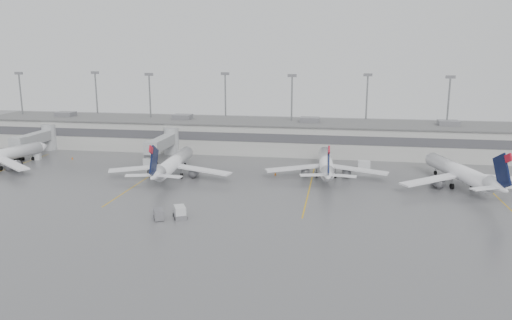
% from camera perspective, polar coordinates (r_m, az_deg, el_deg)
% --- Properties ---
extents(ground, '(260.00, 260.00, 0.00)m').
position_cam_1_polar(ground, '(81.55, -7.38, -6.88)').
color(ground, '#545457').
rests_on(ground, ground).
extents(terminal, '(152.00, 17.00, 9.45)m').
position_cam_1_polar(terminal, '(135.35, -0.26, 2.83)').
color(terminal, '#A9A9A4').
rests_on(terminal, ground).
extents(light_masts, '(142.40, 8.00, 20.60)m').
position_cam_1_polar(light_masts, '(139.91, 0.15, 6.39)').
color(light_masts, gray).
rests_on(light_masts, ground).
extents(jet_bridge_left, '(4.00, 17.20, 7.00)m').
position_cam_1_polar(jet_bridge_left, '(144.60, -23.40, 2.30)').
color(jet_bridge_left, gray).
rests_on(jet_bridge_left, ground).
extents(jet_bridge_right, '(4.00, 17.20, 7.00)m').
position_cam_1_polar(jet_bridge_right, '(128.96, -10.23, 2.01)').
color(jet_bridge_right, gray).
rests_on(jet_bridge_right, ground).
extents(stand_markings, '(105.25, 40.00, 0.01)m').
position_cam_1_polar(stand_markings, '(103.69, -3.51, -2.56)').
color(stand_markings, '#D49E0C').
rests_on(stand_markings, ground).
extents(jet_mid_left, '(26.65, 29.92, 9.68)m').
position_cam_1_polar(jet_mid_left, '(108.31, -9.53, -0.43)').
color(jet_mid_left, white).
rests_on(jet_mid_left, ground).
extents(jet_mid_right, '(26.11, 29.33, 9.48)m').
position_cam_1_polar(jet_mid_right, '(108.21, 8.02, -0.42)').
color(jet_mid_right, white).
rests_on(jet_mid_right, ground).
extents(jet_far_right, '(26.58, 30.24, 10.06)m').
position_cam_1_polar(jet_far_right, '(106.71, 22.47, -1.35)').
color(jet_far_right, white).
rests_on(jet_far_right, ground).
extents(baggage_tug, '(3.08, 3.63, 2.00)m').
position_cam_1_polar(baggage_tug, '(82.75, -8.69, -6.06)').
color(baggage_tug, silver).
rests_on(baggage_tug, ground).
extents(baggage_cart, '(2.45, 2.94, 1.64)m').
position_cam_1_polar(baggage_cart, '(82.70, -11.07, -6.11)').
color(baggage_cart, slate).
rests_on(baggage_cart, ground).
extents(gse_uld_a, '(2.50, 1.91, 1.59)m').
position_cam_1_polar(gse_uld_a, '(136.24, -23.85, 0.37)').
color(gse_uld_a, silver).
rests_on(gse_uld_a, ground).
extents(gse_uld_b, '(2.96, 2.52, 1.77)m').
position_cam_1_polar(gse_uld_b, '(120.49, -12.12, -0.26)').
color(gse_uld_b, silver).
rests_on(gse_uld_b, ground).
extents(gse_uld_c, '(2.80, 1.92, 1.94)m').
position_cam_1_polar(gse_uld_c, '(117.35, 12.23, -0.56)').
color(gse_uld_c, silver).
rests_on(gse_uld_c, ground).
extents(gse_loader, '(2.01, 2.97, 1.77)m').
position_cam_1_polar(gse_loader, '(127.40, -12.03, 0.43)').
color(gse_loader, slate).
rests_on(gse_loader, ground).
extents(cone_a, '(0.44, 0.44, 0.69)m').
position_cam_1_polar(cone_a, '(133.29, -20.27, 0.22)').
color(cone_a, '#DD6304').
rests_on(cone_a, ground).
extents(cone_b, '(0.49, 0.49, 0.78)m').
position_cam_1_polar(cone_b, '(123.06, -11.34, -0.19)').
color(cone_b, '#DD6304').
rests_on(cone_b, ground).
extents(cone_c, '(0.47, 0.47, 0.75)m').
position_cam_1_polar(cone_c, '(109.30, 2.22, -1.56)').
color(cone_c, '#DD6304').
rests_on(cone_c, ground).
extents(cone_d, '(0.44, 0.44, 0.70)m').
position_cam_1_polar(cone_d, '(111.70, 25.42, -2.49)').
color(cone_d, '#DD6304').
rests_on(cone_d, ground).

